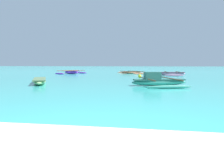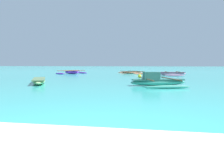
# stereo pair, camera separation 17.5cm
# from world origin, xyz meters

# --- Properties ---
(moored_boat_0) EXTENTS (4.54, 5.02, 0.37)m
(moored_boat_0) POSITION_xyz_m (-0.73, 26.89, 0.17)
(moored_boat_0) COLOR #C46A47
(moored_boat_0) RESTS_ON ground_plane
(moored_boat_1) EXTENTS (4.25, 4.66, 0.50)m
(moored_boat_1) POSITION_xyz_m (-9.32, 24.68, 0.23)
(moored_boat_1) COLOR #8E39DE
(moored_boat_1) RESTS_ON ground_plane
(moored_boat_2) EXTENTS (3.73, 4.15, 0.90)m
(moored_boat_2) POSITION_xyz_m (1.92, 10.41, 0.29)
(moored_boat_2) COLOR teal
(moored_boat_2) RESTS_ON ground_plane
(moored_boat_3) EXTENTS (2.41, 3.62, 0.38)m
(moored_boat_3) POSITION_xyz_m (-6.39, 10.35, 0.22)
(moored_boat_3) COLOR #87C075
(moored_boat_3) RESTS_ON ground_plane
(moored_boat_4) EXTENTS (3.21, 3.56, 0.49)m
(moored_boat_4) POSITION_xyz_m (4.55, 22.68, 0.23)
(moored_boat_4) COLOR pink
(moored_boat_4) RESTS_ON ground_plane
(mooring_buoy_0) EXTENTS (0.34, 0.34, 0.34)m
(mooring_buoy_0) POSITION_xyz_m (0.62, 17.75, 0.17)
(mooring_buoy_0) COLOR yellow
(mooring_buoy_0) RESTS_ON ground_plane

